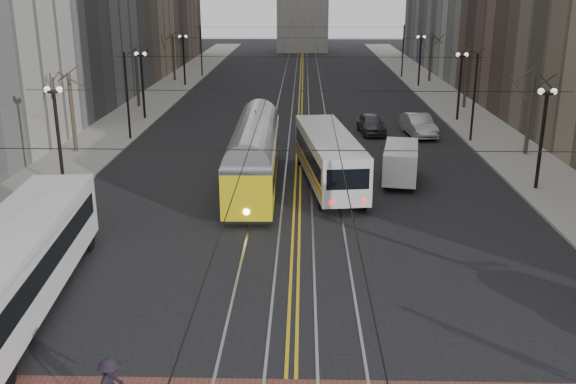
# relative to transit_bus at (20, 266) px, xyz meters

# --- Properties ---
(ground) EXTENTS (260.00, 260.00, 0.00)m
(ground) POSITION_rel_transit_bus_xyz_m (9.86, -3.39, -1.59)
(ground) COLOR black
(ground) RESTS_ON ground
(sidewalk_left) EXTENTS (5.00, 140.00, 0.15)m
(sidewalk_left) POSITION_rel_transit_bus_xyz_m (-5.14, 41.61, -1.52)
(sidewalk_left) COLOR gray
(sidewalk_left) RESTS_ON ground
(sidewalk_right) EXTENTS (5.00, 140.00, 0.15)m
(sidewalk_right) POSITION_rel_transit_bus_xyz_m (24.86, 41.61, -1.52)
(sidewalk_right) COLOR gray
(sidewalk_right) RESTS_ON ground
(streetcar_rails) EXTENTS (4.80, 130.00, 0.02)m
(streetcar_rails) POSITION_rel_transit_bus_xyz_m (9.86, 41.61, -1.59)
(streetcar_rails) COLOR gray
(streetcar_rails) RESTS_ON ground
(centre_lines) EXTENTS (0.42, 130.00, 0.01)m
(centre_lines) POSITION_rel_transit_bus_xyz_m (9.86, 41.61, -1.58)
(centre_lines) COLOR gold
(centre_lines) RESTS_ON ground
(lamp_posts) EXTENTS (27.60, 57.20, 5.60)m
(lamp_posts) POSITION_rel_transit_bus_xyz_m (9.86, 25.36, 1.21)
(lamp_posts) COLOR black
(lamp_posts) RESTS_ON ground
(street_trees) EXTENTS (31.68, 53.28, 5.60)m
(street_trees) POSITION_rel_transit_bus_xyz_m (9.86, 31.86, 1.21)
(street_trees) COLOR #382D23
(street_trees) RESTS_ON ground
(trolley_wires) EXTENTS (25.96, 120.00, 6.60)m
(trolley_wires) POSITION_rel_transit_bus_xyz_m (9.86, 31.44, 2.18)
(trolley_wires) COLOR black
(trolley_wires) RESTS_ON ground
(transit_bus) EXTENTS (3.76, 12.91, 3.18)m
(transit_bus) POSITION_rel_transit_bus_xyz_m (0.00, 0.00, 0.00)
(transit_bus) COLOR white
(transit_bus) RESTS_ON ground
(streetcar) EXTENTS (2.71, 13.54, 3.18)m
(streetcar) POSITION_rel_transit_bus_xyz_m (7.36, 14.74, 0.00)
(streetcar) COLOR gold
(streetcar) RESTS_ON ground
(rear_bus) EXTENTS (4.02, 11.92, 3.05)m
(rear_bus) POSITION_rel_transit_bus_xyz_m (11.66, 15.52, -0.07)
(rear_bus) COLOR silver
(rear_bus) RESTS_ON ground
(cargo_van) EXTENTS (2.72, 5.21, 2.19)m
(cargo_van) POSITION_rel_transit_bus_xyz_m (15.97, 16.09, -0.50)
(cargo_van) COLOR silver
(cargo_van) RESTS_ON ground
(sedan_grey) EXTENTS (2.23, 4.69, 1.55)m
(sedan_grey) POSITION_rel_transit_bus_xyz_m (15.57, 29.47, -0.82)
(sedan_grey) COLOR #383A3E
(sedan_grey) RESTS_ON ground
(sedan_silver) EXTENTS (2.40, 5.30, 1.69)m
(sedan_silver) POSITION_rel_transit_bus_xyz_m (19.19, 28.80, -0.75)
(sedan_silver) COLOR #9DA1A5
(sedan_silver) RESTS_ON ground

